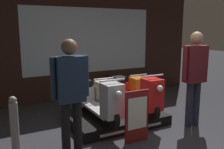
{
  "coord_description": "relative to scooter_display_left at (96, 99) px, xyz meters",
  "views": [
    {
      "loc": [
        -2.62,
        -2.96,
        1.88
      ],
      "look_at": [
        -0.13,
        1.75,
        0.88
      ],
      "focal_mm": 40.0,
      "sensor_mm": 36.0,
      "label": 1
    }
  ],
  "objects": [
    {
      "name": "person_right_browsing",
      "position": [
        1.65,
        -0.84,
        0.53
      ],
      "size": [
        0.58,
        0.24,
        1.81
      ],
      "color": "#232838",
      "rests_on": "ground_plane"
    },
    {
      "name": "ground_plane",
      "position": [
        0.74,
        -1.24,
        -0.54
      ],
      "size": [
        30.0,
        30.0,
        0.0
      ],
      "primitive_type": "plane",
      "color": "#2D2D33"
    },
    {
      "name": "scooter_backrow_0",
      "position": [
        0.35,
        1.03,
        -0.2
      ],
      "size": [
        0.45,
        1.76,
        0.85
      ],
      "color": "black",
      "rests_on": "ground_plane"
    },
    {
      "name": "shop_wall_back",
      "position": [
        0.74,
        2.04,
        1.06
      ],
      "size": [
        6.49,
        0.09,
        3.2
      ],
      "color": "#331E19",
      "rests_on": "ground_plane"
    },
    {
      "name": "display_platform",
      "position": [
        0.41,
        -0.0,
        -0.44
      ],
      "size": [
        1.83,
        1.28,
        0.2
      ],
      "color": "black",
      "rests_on": "ground_plane"
    },
    {
      "name": "scooter_display_right",
      "position": [
        0.83,
        0.0,
        0.0
      ],
      "size": [
        0.45,
        1.76,
        0.85
      ],
      "color": "black",
      "rests_on": "display_platform"
    },
    {
      "name": "street_bollard",
      "position": [
        -1.53,
        -0.42,
        -0.09
      ],
      "size": [
        0.13,
        0.13,
        0.9
      ],
      "color": "gray",
      "rests_on": "ground_plane"
    },
    {
      "name": "scooter_display_left",
      "position": [
        0.0,
        0.0,
        0.0
      ],
      "size": [
        0.45,
        1.76,
        0.85
      ],
      "color": "black",
      "rests_on": "display_platform"
    },
    {
      "name": "person_left_browsing",
      "position": [
        -0.78,
        -0.84,
        0.48
      ],
      "size": [
        0.57,
        0.23,
        1.73
      ],
      "color": "black",
      "rests_on": "ground_plane"
    },
    {
      "name": "price_sign_board",
      "position": [
        0.3,
        -0.94,
        -0.09
      ],
      "size": [
        0.44,
        0.04,
        0.89
      ],
      "color": "maroon",
      "rests_on": "ground_plane"
    },
    {
      "name": "scooter_backrow_1",
      "position": [
        1.21,
        1.03,
        -0.2
      ],
      "size": [
        0.45,
        1.76,
        0.85
      ],
      "color": "black",
      "rests_on": "ground_plane"
    }
  ]
}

